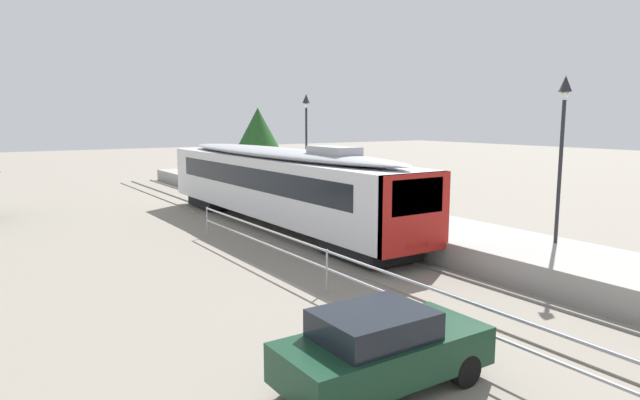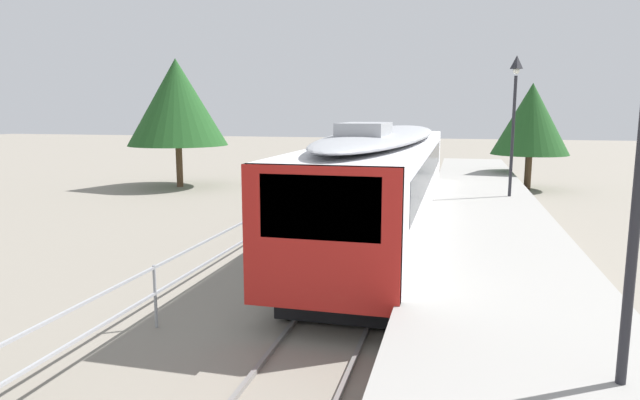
% 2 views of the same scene
% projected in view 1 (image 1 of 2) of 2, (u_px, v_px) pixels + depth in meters
% --- Properties ---
extents(ground_plane, '(160.00, 160.00, 0.00)m').
position_uv_depth(ground_plane, '(317.00, 282.00, 16.69)').
color(ground_plane, gray).
extents(track_rails, '(3.20, 60.00, 0.14)m').
position_uv_depth(track_rails, '(392.00, 266.00, 18.31)').
color(track_rails, gray).
rests_on(track_rails, ground).
extents(commuter_train, '(2.82, 18.27, 3.74)m').
position_uv_depth(commuter_train, '(277.00, 181.00, 24.51)').
color(commuter_train, silver).
rests_on(commuter_train, track_rails).
extents(station_platform, '(3.90, 60.00, 0.90)m').
position_uv_depth(station_platform, '(460.00, 242.00, 20.02)').
color(station_platform, '#999691').
rests_on(station_platform, ground).
extents(platform_lamp_mid_platform, '(0.34, 0.34, 5.35)m').
position_uv_depth(platform_lamp_mid_platform, '(563.00, 128.00, 17.36)').
color(platform_lamp_mid_platform, '#232328').
rests_on(platform_lamp_mid_platform, station_platform).
extents(platform_lamp_far_end, '(0.34, 0.34, 5.35)m').
position_uv_depth(platform_lamp_far_end, '(306.00, 124.00, 30.06)').
color(platform_lamp_far_end, '#232328').
rests_on(platform_lamp_far_end, station_platform).
extents(parked_hatchback_dark_green, '(4.01, 1.77, 1.53)m').
position_uv_depth(parked_hatchback_dark_green, '(381.00, 348.00, 9.96)').
color(parked_hatchback_dark_green, '#143823').
rests_on(parked_hatchback_dark_green, ground).
extents(tree_behind_carpark, '(4.08, 4.08, 5.69)m').
position_uv_depth(tree_behind_carpark, '(258.00, 135.00, 38.75)').
color(tree_behind_carpark, brown).
rests_on(tree_behind_carpark, ground).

